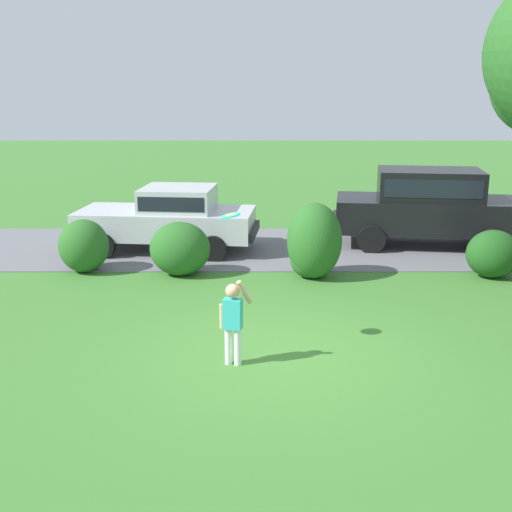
{
  "coord_description": "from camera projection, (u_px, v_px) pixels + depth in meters",
  "views": [
    {
      "loc": [
        -0.36,
        -9.17,
        3.9
      ],
      "look_at": [
        -0.34,
        1.64,
        1.1
      ],
      "focal_mm": 46.19,
      "sensor_mm": 36.0,
      "label": 1
    }
  ],
  "objects": [
    {
      "name": "child_thrower",
      "position": [
        232.0,
        317.0,
        9.33
      ],
      "size": [
        0.47,
        0.23,
        1.29
      ],
      "color": "white",
      "rests_on": "ground"
    },
    {
      "name": "shrub_near_tree",
      "position": [
        83.0,
        246.0,
        14.11
      ],
      "size": [
        1.07,
        1.05,
        1.15
      ],
      "color": "#286023",
      "rests_on": "ground"
    },
    {
      "name": "shrub_centre_left",
      "position": [
        179.0,
        249.0,
        13.86
      ],
      "size": [
        1.27,
        1.03,
        1.15
      ],
      "color": "#286023",
      "rests_on": "ground"
    },
    {
      "name": "parked_sedan",
      "position": [
        169.0,
        216.0,
        15.9
      ],
      "size": [
        4.55,
        2.4,
        1.56
      ],
      "color": "silver",
      "rests_on": "ground"
    },
    {
      "name": "ground_plane",
      "position": [
        279.0,
        354.0,
        9.85
      ],
      "size": [
        80.0,
        80.0,
        0.0
      ],
      "primitive_type": "plane",
      "color": "#3D752D"
    },
    {
      "name": "driveway_strip",
      "position": [
        270.0,
        248.0,
        16.33
      ],
      "size": [
        28.0,
        4.4,
        0.02
      ],
      "primitive_type": "cube",
      "color": "slate",
      "rests_on": "ground"
    },
    {
      "name": "shrub_centre_right",
      "position": [
        492.0,
        254.0,
        13.72
      ],
      "size": [
        1.11,
        0.95,
        1.01
      ],
      "color": "#1E511C",
      "rests_on": "ground"
    },
    {
      "name": "shrub_centre",
      "position": [
        313.0,
        245.0,
        13.63
      ],
      "size": [
        1.14,
        1.16,
        1.59
      ],
      "color": "#286023",
      "rests_on": "ground"
    },
    {
      "name": "parked_suv",
      "position": [
        427.0,
        203.0,
        16.31
      ],
      "size": [
        4.89,
        2.55,
        1.92
      ],
      "color": "black",
      "rests_on": "ground"
    },
    {
      "name": "frisbee",
      "position": [
        230.0,
        215.0,
        9.5
      ],
      "size": [
        0.28,
        0.28,
        0.09
      ],
      "color": "#1EB7B2"
    }
  ]
}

